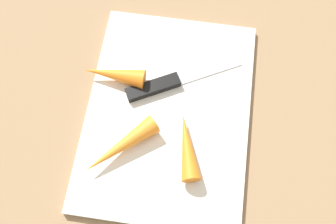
% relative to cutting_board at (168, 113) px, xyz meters
% --- Properties ---
extents(ground_plane, '(1.40, 1.40, 0.00)m').
position_rel_cutting_board_xyz_m(ground_plane, '(0.00, 0.00, -0.01)').
color(ground_plane, '#8C6D4C').
extents(cutting_board, '(0.36, 0.26, 0.01)m').
position_rel_cutting_board_xyz_m(cutting_board, '(0.00, 0.00, 0.00)').
color(cutting_board, silver).
rests_on(cutting_board, ground_plane).
extents(knife, '(0.11, 0.19, 0.01)m').
position_rel_cutting_board_xyz_m(knife, '(0.04, 0.02, 0.01)').
color(knife, '#B7B7BC').
rests_on(knife, cutting_board).
extents(carrot_longest, '(0.11, 0.11, 0.03)m').
position_rel_cutting_board_xyz_m(carrot_longest, '(-0.07, 0.06, 0.02)').
color(carrot_longest, orange).
rests_on(carrot_longest, cutting_board).
extents(carrot_medium, '(0.11, 0.05, 0.03)m').
position_rel_cutting_board_xyz_m(carrot_medium, '(-0.06, -0.04, 0.02)').
color(carrot_medium, orange).
rests_on(carrot_medium, cutting_board).
extents(carrot_shortest, '(0.04, 0.10, 0.03)m').
position_rel_cutting_board_xyz_m(carrot_shortest, '(0.05, 0.10, 0.02)').
color(carrot_shortest, orange).
rests_on(carrot_shortest, cutting_board).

